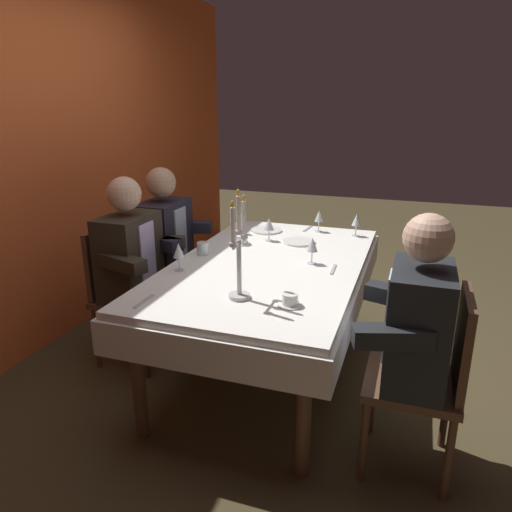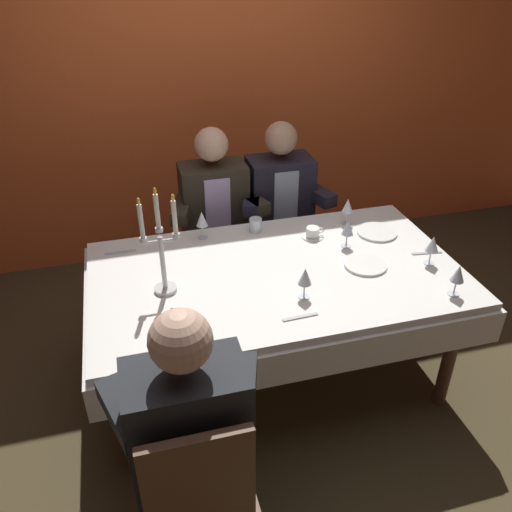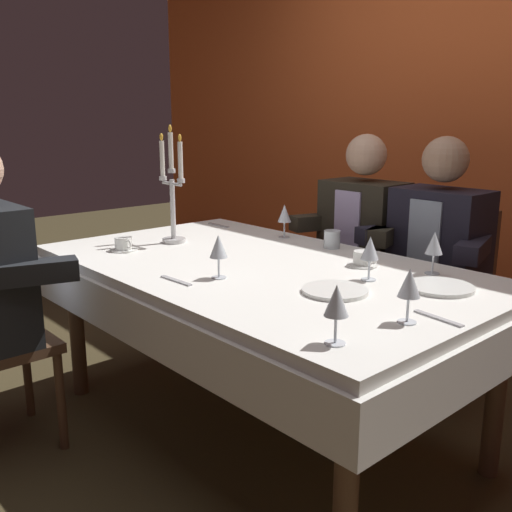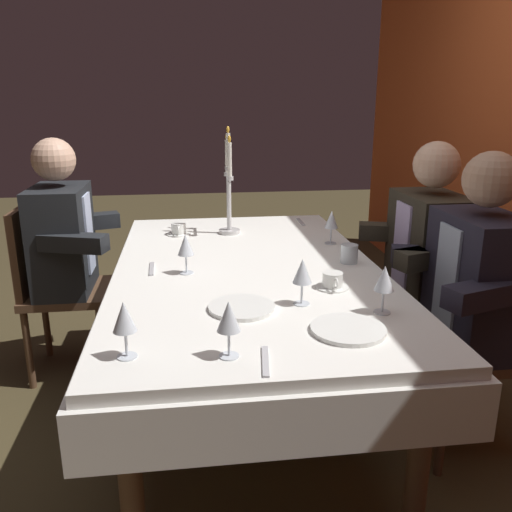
{
  "view_description": "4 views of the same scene",
  "coord_description": "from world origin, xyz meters",
  "px_view_note": "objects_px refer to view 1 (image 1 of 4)",
  "views": [
    {
      "loc": [
        -2.65,
        -0.82,
        1.69
      ],
      "look_at": [
        -0.0,
        0.08,
        0.77
      ],
      "focal_mm": 33.72,
      "sensor_mm": 36.0,
      "label": 1
    },
    {
      "loc": [
        -0.69,
        -2.15,
        2.22
      ],
      "look_at": [
        -0.1,
        0.05,
        0.82
      ],
      "focal_mm": 36.62,
      "sensor_mm": 36.0,
      "label": 2
    },
    {
      "loc": [
        1.69,
        -1.52,
        1.32
      ],
      "look_at": [
        -0.08,
        0.05,
        0.75
      ],
      "focal_mm": 40.4,
      "sensor_mm": 36.0,
      "label": 3
    },
    {
      "loc": [
        2.12,
        -0.24,
        1.43
      ],
      "look_at": [
        -0.0,
        0.04,
        0.78
      ],
      "focal_mm": 37.14,
      "sensor_mm": 36.0,
      "label": 4
    }
  ],
  "objects_px": {
    "wine_glass_1": "(312,245)",
    "coffee_cup_0": "(290,300)",
    "wine_glass_4": "(319,217)",
    "dining_table": "(268,280)",
    "wine_glass_3": "(356,221)",
    "dinner_plate_1": "(299,242)",
    "seated_diner_1": "(129,256)",
    "candelabra": "(239,256)",
    "seated_diner_0": "(420,325)",
    "wine_glass_5": "(241,219)",
    "seated_diner_2": "(164,238)",
    "coffee_cup_1": "(242,240)",
    "wine_glass_2": "(179,251)",
    "water_tumbler_0": "(203,249)",
    "wine_glass_0": "(269,225)",
    "dinner_plate_0": "(266,230)"
  },
  "relations": [
    {
      "from": "wine_glass_1",
      "to": "seated_diner_0",
      "type": "xyz_separation_m",
      "value": [
        -0.65,
        -0.63,
        -0.12
      ]
    },
    {
      "from": "wine_glass_1",
      "to": "coffee_cup_0",
      "type": "relative_size",
      "value": 1.24
    },
    {
      "from": "dinner_plate_1",
      "to": "seated_diner_1",
      "type": "distance_m",
      "value": 1.14
    },
    {
      "from": "wine_glass_1",
      "to": "wine_glass_2",
      "type": "height_order",
      "value": "same"
    },
    {
      "from": "wine_glass_2",
      "to": "coffee_cup_1",
      "type": "distance_m",
      "value": 0.64
    },
    {
      "from": "wine_glass_1",
      "to": "wine_glass_5",
      "type": "bearing_deg",
      "value": 52.22
    },
    {
      "from": "dinner_plate_0",
      "to": "seated_diner_2",
      "type": "bearing_deg",
      "value": 121.0
    },
    {
      "from": "wine_glass_3",
      "to": "coffee_cup_1",
      "type": "relative_size",
      "value": 1.24
    },
    {
      "from": "candelabra",
      "to": "coffee_cup_1",
      "type": "distance_m",
      "value": 0.95
    },
    {
      "from": "wine_glass_4",
      "to": "seated_diner_0",
      "type": "bearing_deg",
      "value": -151.93
    },
    {
      "from": "seated_diner_0",
      "to": "dinner_plate_1",
      "type": "bearing_deg",
      "value": 37.51
    },
    {
      "from": "wine_glass_4",
      "to": "water_tumbler_0",
      "type": "relative_size",
      "value": 2.02
    },
    {
      "from": "wine_glass_4",
      "to": "wine_glass_5",
      "type": "relative_size",
      "value": 1.0
    },
    {
      "from": "candelabra",
      "to": "seated_diner_0",
      "type": "height_order",
      "value": "candelabra"
    },
    {
      "from": "coffee_cup_1",
      "to": "wine_glass_2",
      "type": "bearing_deg",
      "value": 165.44
    },
    {
      "from": "seated_diner_0",
      "to": "dining_table",
      "type": "bearing_deg",
      "value": 56.13
    },
    {
      "from": "candelabra",
      "to": "wine_glass_1",
      "type": "distance_m",
      "value": 0.68
    },
    {
      "from": "dining_table",
      "to": "seated_diner_0",
      "type": "height_order",
      "value": "seated_diner_0"
    },
    {
      "from": "candelabra",
      "to": "wine_glass_1",
      "type": "bearing_deg",
      "value": -19.69
    },
    {
      "from": "wine_glass_0",
      "to": "wine_glass_2",
      "type": "distance_m",
      "value": 0.81
    },
    {
      "from": "dinner_plate_1",
      "to": "wine_glass_3",
      "type": "distance_m",
      "value": 0.47
    },
    {
      "from": "dining_table",
      "to": "wine_glass_3",
      "type": "bearing_deg",
      "value": -28.8
    },
    {
      "from": "wine_glass_1",
      "to": "wine_glass_3",
      "type": "bearing_deg",
      "value": -13.32
    },
    {
      "from": "wine_glass_1",
      "to": "seated_diner_0",
      "type": "distance_m",
      "value": 0.92
    },
    {
      "from": "coffee_cup_0",
      "to": "wine_glass_4",
      "type": "bearing_deg",
      "value": 6.14
    },
    {
      "from": "wine_glass_4",
      "to": "coffee_cup_0",
      "type": "relative_size",
      "value": 1.24
    },
    {
      "from": "wine_glass_4",
      "to": "seated_diner_0",
      "type": "relative_size",
      "value": 0.13
    },
    {
      "from": "wine_glass_0",
      "to": "wine_glass_2",
      "type": "height_order",
      "value": "same"
    },
    {
      "from": "wine_glass_2",
      "to": "water_tumbler_0",
      "type": "height_order",
      "value": "wine_glass_2"
    },
    {
      "from": "dining_table",
      "to": "dinner_plate_1",
      "type": "height_order",
      "value": "dinner_plate_1"
    },
    {
      "from": "coffee_cup_1",
      "to": "wine_glass_0",
      "type": "bearing_deg",
      "value": -46.26
    },
    {
      "from": "seated_diner_0",
      "to": "wine_glass_5",
      "type": "bearing_deg",
      "value": 47.89
    },
    {
      "from": "wine_glass_5",
      "to": "coffee_cup_0",
      "type": "xyz_separation_m",
      "value": [
        -1.14,
        -0.68,
        -0.09
      ]
    },
    {
      "from": "wine_glass_0",
      "to": "wine_glass_5",
      "type": "height_order",
      "value": "same"
    },
    {
      "from": "seated_diner_1",
      "to": "wine_glass_3",
      "type": "bearing_deg",
      "value": -54.82
    },
    {
      "from": "wine_glass_5",
      "to": "seated_diner_0",
      "type": "xyz_separation_m",
      "value": [
        -1.15,
        -1.27,
        -0.12
      ]
    },
    {
      "from": "candelabra",
      "to": "wine_glass_2",
      "type": "xyz_separation_m",
      "value": [
        0.27,
        0.47,
        -0.1
      ]
    },
    {
      "from": "dining_table",
      "to": "candelabra",
      "type": "xyz_separation_m",
      "value": [
        -0.58,
        -0.03,
        0.34
      ]
    },
    {
      "from": "dining_table",
      "to": "seated_diner_2",
      "type": "relative_size",
      "value": 1.56
    },
    {
      "from": "water_tumbler_0",
      "to": "candelabra",
      "type": "bearing_deg",
      "value": -141.13
    },
    {
      "from": "wine_glass_5",
      "to": "seated_diner_2",
      "type": "bearing_deg",
      "value": 118.06
    },
    {
      "from": "dining_table",
      "to": "coffee_cup_0",
      "type": "xyz_separation_m",
      "value": [
        -0.58,
        -0.29,
        0.15
      ]
    },
    {
      "from": "seated_diner_2",
      "to": "wine_glass_1",
      "type": "bearing_deg",
      "value": -101.52
    },
    {
      "from": "dinner_plate_0",
      "to": "coffee_cup_0",
      "type": "relative_size",
      "value": 1.76
    },
    {
      "from": "wine_glass_2",
      "to": "wine_glass_5",
      "type": "bearing_deg",
      "value": -3.85
    },
    {
      "from": "wine_glass_0",
      "to": "wine_glass_4",
      "type": "bearing_deg",
      "value": -38.51
    },
    {
      "from": "candelabra",
      "to": "coffee_cup_1",
      "type": "bearing_deg",
      "value": 19.63
    },
    {
      "from": "dinner_plate_0",
      "to": "coffee_cup_0",
      "type": "height_order",
      "value": "coffee_cup_0"
    },
    {
      "from": "coffee_cup_0",
      "to": "seated_diner_1",
      "type": "bearing_deg",
      "value": 70.06
    },
    {
      "from": "candelabra",
      "to": "seated_diner_0",
      "type": "xyz_separation_m",
      "value": [
        -0.02,
        -0.86,
        -0.22
      ]
    }
  ]
}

